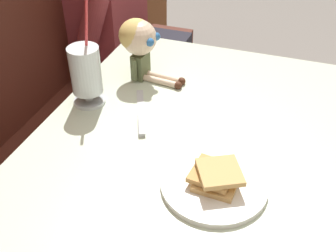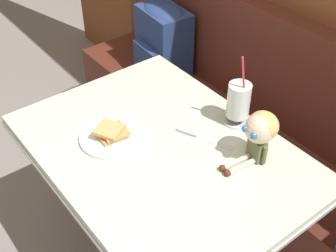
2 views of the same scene
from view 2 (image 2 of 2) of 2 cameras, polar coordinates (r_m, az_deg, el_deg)
booth_bench at (r=2.28m, az=12.01°, el=-3.96°), size 2.60×0.48×1.00m
diner_table at (r=1.81m, az=-0.72°, el=-7.40°), size 1.11×0.81×0.74m
toast_plate at (r=1.71m, az=-7.13°, el=-1.21°), size 0.25×0.25×0.06m
milkshake_glass at (r=1.74m, az=8.94°, el=3.00°), size 0.10×0.10×0.32m
butter_knife at (r=1.72m, az=3.45°, el=-1.18°), size 0.22×0.11×0.01m
seated_doll at (r=1.58m, az=11.59°, el=-0.60°), size 0.12×0.22×0.20m
backpack at (r=2.54m, az=-0.68°, el=11.00°), size 0.32×0.27×0.41m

